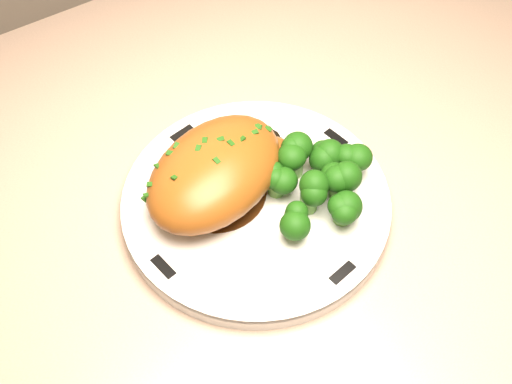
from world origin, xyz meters
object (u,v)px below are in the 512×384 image
counter (193,354)px  broccoli_florets (318,181)px  plate (256,203)px  chicken_breast (221,171)px

counter → broccoli_florets: bearing=-47.0°
counter → broccoli_florets: (0.11, -0.12, 0.51)m
broccoli_florets → plate: bearing=149.5°
broccoli_florets → counter: bearing=133.0°
counter → broccoli_florets: 0.54m
chicken_breast → plate: bearing=-69.8°
broccoli_florets → chicken_breast: bearing=142.2°
counter → chicken_breast: counter is taller
plate → chicken_breast: 0.05m
chicken_breast → broccoli_florets: (0.07, -0.06, -0.01)m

